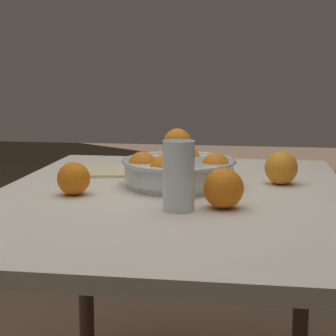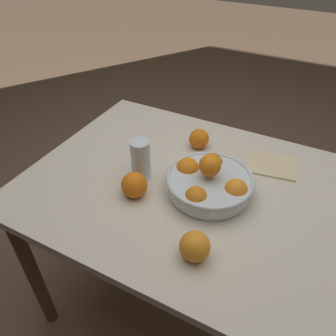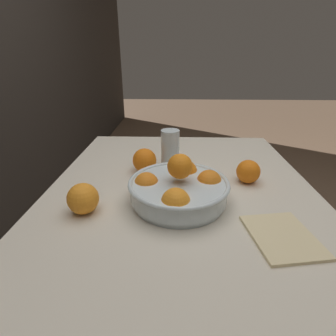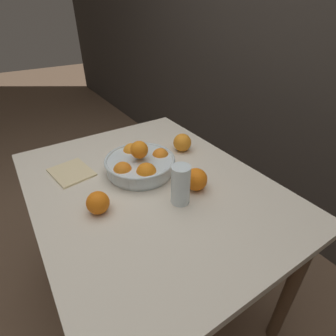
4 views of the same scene
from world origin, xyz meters
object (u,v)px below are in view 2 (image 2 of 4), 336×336
Objects in this scene: juice_glass at (141,162)px; orange_loose_near_bowl at (199,139)px; orange_loose_aside at (195,246)px; fruit_bowl at (209,182)px; orange_loose_front at (134,185)px.

orange_loose_near_bowl is at bearing -112.17° from juice_glass.
orange_loose_aside is (-0.19, 0.47, 0.00)m from orange_loose_near_bowl.
orange_loose_aside is (-0.06, 0.25, -0.00)m from fruit_bowl.
juice_glass is 0.27m from orange_loose_near_bowl.
fruit_bowl reaches higher than orange_loose_near_bowl.
juice_glass is at bearing -72.11° from orange_loose_front.
juice_glass is (0.23, 0.03, 0.02)m from fruit_bowl.
orange_loose_near_bowl is at bearing -59.90° from fruit_bowl.
orange_loose_aside is (-0.29, 0.22, -0.02)m from juice_glass.
orange_loose_aside is at bearing 143.35° from juice_glass.
orange_loose_aside is at bearing 153.95° from orange_loose_front.
orange_loose_front reaches higher than orange_loose_aside.
fruit_bowl is at bearing -149.57° from orange_loose_front.
orange_loose_front is at bearing 30.43° from fruit_bowl.
juice_glass is 0.36m from orange_loose_aside.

